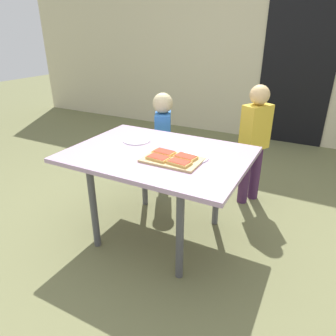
{
  "coord_description": "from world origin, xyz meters",
  "views": [
    {
      "loc": [
        0.98,
        -1.71,
        1.46
      ],
      "look_at": [
        0.08,
        0.0,
        0.58
      ],
      "focal_mm": 32.75,
      "sensor_mm": 36.0,
      "label": 1
    }
  ],
  "objects": [
    {
      "name": "ground_plane",
      "position": [
        0.0,
        0.0,
        0.0
      ],
      "size": [
        16.0,
        16.0,
        0.0
      ],
      "primitive_type": "plane",
      "color": "#696A44"
    },
    {
      "name": "house_wall_back",
      "position": [
        0.0,
        2.81,
        1.27
      ],
      "size": [
        8.0,
        0.2,
        2.54
      ],
      "primitive_type": "cube",
      "color": "beige",
      "rests_on": "ground"
    },
    {
      "name": "house_door",
      "position": [
        0.53,
        2.71,
        1.0
      ],
      "size": [
        0.9,
        0.02,
        2.0
      ],
      "primitive_type": "cube",
      "color": "black",
      "rests_on": "ground"
    },
    {
      "name": "dining_table",
      "position": [
        0.0,
        0.0,
        0.61
      ],
      "size": [
        1.23,
        0.89,
        0.68
      ],
      "color": "#AF8FB2",
      "rests_on": "ground"
    },
    {
      "name": "cutting_board",
      "position": [
        0.15,
        -0.09,
        0.69
      ],
      "size": [
        0.37,
        0.24,
        0.02
      ],
      "primitive_type": "cube",
      "color": "tan",
      "rests_on": "dining_table"
    },
    {
      "name": "pizza_slice_far_left",
      "position": [
        0.07,
        -0.04,
        0.71
      ],
      "size": [
        0.15,
        0.1,
        0.02
      ],
      "color": "#DBA755",
      "rests_on": "cutting_board"
    },
    {
      "name": "pizza_slice_near_left",
      "position": [
        0.08,
        -0.14,
        0.71
      ],
      "size": [
        0.15,
        0.1,
        0.02
      ],
      "color": "#DBA755",
      "rests_on": "cutting_board"
    },
    {
      "name": "pizza_slice_far_right",
      "position": [
        0.23,
        -0.04,
        0.71
      ],
      "size": [
        0.15,
        0.11,
        0.02
      ],
      "color": "#DBA755",
      "rests_on": "cutting_board"
    },
    {
      "name": "pizza_slice_near_right",
      "position": [
        0.23,
        -0.14,
        0.71
      ],
      "size": [
        0.15,
        0.1,
        0.02
      ],
      "color": "#DBA755",
      "rests_on": "cutting_board"
    },
    {
      "name": "plate_white_right",
      "position": [
        0.25,
        0.02,
        0.69
      ],
      "size": [
        0.21,
        0.21,
        0.01
      ],
      "primitive_type": "cylinder",
      "color": "white",
      "rests_on": "dining_table"
    },
    {
      "name": "plate_white_left",
      "position": [
        -0.26,
        0.13,
        0.69
      ],
      "size": [
        0.21,
        0.21,
        0.01
      ],
      "primitive_type": "cylinder",
      "color": "white",
      "rests_on": "dining_table"
    },
    {
      "name": "child_left",
      "position": [
        -0.34,
        0.69,
        0.55
      ],
      "size": [
        0.23,
        0.28,
        0.95
      ],
      "color": "#412972",
      "rests_on": "ground"
    },
    {
      "name": "child_right",
      "position": [
        0.47,
        0.84,
        0.6
      ],
      "size": [
        0.24,
        0.28,
        1.06
      ],
      "color": "#452549",
      "rests_on": "ground"
    }
  ]
}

